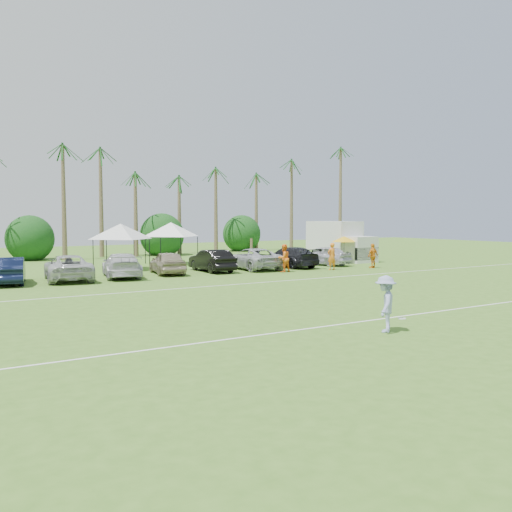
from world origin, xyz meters
TOP-DOWN VIEW (x-y plane):
  - ground at (0.00, 0.00)m, footprint 120.00×120.00m
  - field_lines at (0.00, 8.00)m, footprint 80.00×12.10m
  - palm_tree_3 at (-8.00, 38.00)m, footprint 2.40×2.40m
  - palm_tree_4 at (-4.00, 38.00)m, footprint 2.40×2.40m
  - palm_tree_5 at (0.00, 38.00)m, footprint 2.40×2.40m
  - palm_tree_6 at (4.00, 38.00)m, footprint 2.40×2.40m
  - palm_tree_7 at (8.00, 38.00)m, footprint 2.40×2.40m
  - palm_tree_8 at (13.00, 38.00)m, footprint 2.40×2.40m
  - palm_tree_9 at (18.00, 38.00)m, footprint 2.40×2.40m
  - palm_tree_10 at (23.00, 38.00)m, footprint 2.40×2.40m
  - palm_tree_11 at (27.00, 38.00)m, footprint 2.40×2.40m
  - bush_tree_1 at (-6.00, 39.00)m, footprint 4.00×4.00m
  - bush_tree_2 at (6.00, 39.00)m, footprint 4.00×4.00m
  - bush_tree_3 at (16.00, 39.00)m, footprint 4.00×4.00m
  - sideline_player_a at (10.08, 17.82)m, footprint 0.71×0.47m
  - sideline_player_b at (6.33, 18.32)m, footprint 0.97×0.79m
  - sideline_player_c at (13.58, 17.37)m, footprint 1.10×0.59m
  - box_truck at (16.14, 23.93)m, footprint 2.58×6.48m
  - canopy_tent_left at (-2.32, 25.96)m, footprint 4.67×4.67m
  - canopy_tent_right at (2.55, 28.32)m, footprint 4.72×4.72m
  - market_umbrella at (14.54, 21.63)m, footprint 1.95×1.95m
  - frisbee_player at (-2.36, 0.26)m, footprint 1.35×1.30m
  - parked_car_1 at (-10.46, 20.92)m, footprint 2.47×4.79m
  - parked_car_2 at (-7.25, 20.91)m, footprint 3.33×5.74m
  - parked_car_3 at (-4.03, 20.90)m, footprint 3.25×5.53m
  - parked_car_4 at (-0.82, 21.31)m, footprint 2.61×4.68m
  - parked_car_5 at (2.40, 21.22)m, footprint 1.79×4.63m
  - parked_car_6 at (5.61, 21.13)m, footprint 2.85×5.56m
  - parked_car_7 at (8.83, 21.11)m, footprint 2.21×5.22m
  - parked_car_8 at (12.04, 21.12)m, footprint 2.78×4.71m

SIDE VIEW (x-z plane):
  - ground at x=0.00m, z-range 0.00..0.00m
  - field_lines at x=0.00m, z-range 0.00..0.01m
  - parked_car_1 at x=-10.46m, z-range 0.00..1.50m
  - parked_car_2 at x=-7.25m, z-range 0.00..1.50m
  - parked_car_3 at x=-4.03m, z-range 0.00..1.50m
  - parked_car_4 at x=-0.82m, z-range 0.00..1.50m
  - parked_car_5 at x=2.40m, z-range 0.00..1.50m
  - parked_car_6 at x=5.61m, z-range 0.00..1.50m
  - parked_car_7 at x=8.83m, z-range 0.00..1.50m
  - parked_car_8 at x=12.04m, z-range 0.00..1.50m
  - sideline_player_c at x=13.58m, z-range 0.00..1.78m
  - frisbee_player at x=-2.36m, z-range 0.00..1.85m
  - sideline_player_b at x=6.33m, z-range 0.00..1.88m
  - sideline_player_a at x=10.08m, z-range 0.00..1.91m
  - box_truck at x=16.14m, z-range 0.12..3.44m
  - bush_tree_1 at x=-6.00m, z-range -0.20..3.80m
  - bush_tree_2 at x=6.00m, z-range -0.20..3.80m
  - bush_tree_3 at x=16.00m, z-range -0.20..3.80m
  - market_umbrella at x=14.54m, z-range 0.86..3.03m
  - canopy_tent_left at x=-2.32m, z-range 1.35..5.13m
  - canopy_tent_right at x=2.55m, z-range 1.36..5.19m
  - palm_tree_4 at x=-4.00m, z-range 3.03..11.93m
  - palm_tree_8 at x=13.00m, z-range 3.03..11.93m
  - palm_tree_5 at x=0.00m, z-range 3.40..13.30m
  - palm_tree_9 at x=18.00m, z-range 3.40..13.30m
  - palm_tree_6 at x=4.00m, z-range 3.76..14.66m
  - palm_tree_10 at x=23.00m, z-range 3.76..14.66m
  - palm_tree_3 at x=-8.00m, z-range 4.11..16.01m
  - palm_tree_7 at x=8.00m, z-range 4.11..16.01m
  - palm_tree_11 at x=27.00m, z-range 4.11..16.01m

